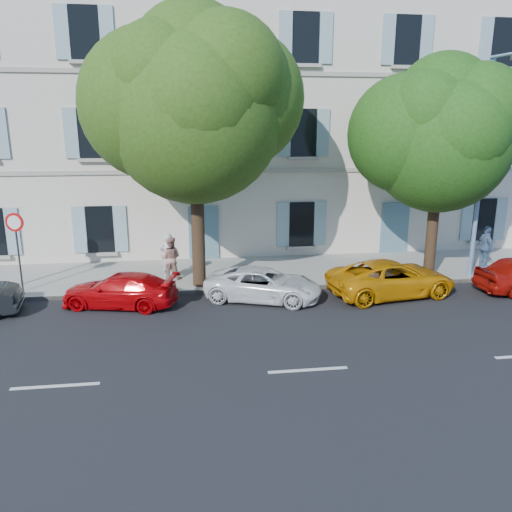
{
  "coord_description": "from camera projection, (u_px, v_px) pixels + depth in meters",
  "views": [
    {
      "loc": [
        -2.77,
        -14.97,
        5.82
      ],
      "look_at": [
        -0.49,
        2.0,
        1.4
      ],
      "focal_mm": 35.0,
      "sensor_mm": 36.0,
      "label": 1
    }
  ],
  "objects": [
    {
      "name": "road_sign",
      "position": [
        16.0,
        235.0,
        17.25
      ],
      "size": [
        0.65,
        0.19,
        2.84
      ],
      "color": "#383A3D",
      "rests_on": "sidewalk"
    },
    {
      "name": "kerb",
      "position": [
        268.0,
        288.0,
        18.34
      ],
      "size": [
        36.0,
        0.16,
        0.16
      ],
      "primitive_type": "cube",
      "color": "#9E998E",
      "rests_on": "ground"
    },
    {
      "name": "building",
      "position": [
        244.0,
        124.0,
        24.46
      ],
      "size": [
        28.0,
        7.0,
        12.0
      ],
      "primitive_type": "cube",
      "color": "beige",
      "rests_on": "ground"
    },
    {
      "name": "car_red_coupe",
      "position": [
        120.0,
        290.0,
        16.63
      ],
      "size": [
        4.1,
        2.46,
        1.11
      ],
      "primitive_type": "imported",
      "rotation": [
        0.0,
        0.0,
        4.46
      ],
      "color": "#BB0509",
      "rests_on": "ground"
    },
    {
      "name": "tree_right",
      "position": [
        440.0,
        142.0,
        18.4
      ],
      "size": [
        5.2,
        5.2,
        8.01
      ],
      "color": "#3A2819",
      "rests_on": "sidewalk"
    },
    {
      "name": "car_white_coupe",
      "position": [
        264.0,
        284.0,
        17.25
      ],
      "size": [
        4.39,
        3.07,
        1.11
      ],
      "primitive_type": "imported",
      "rotation": [
        0.0,
        0.0,
        1.23
      ],
      "color": "white",
      "rests_on": "ground"
    },
    {
      "name": "pedestrian_a",
      "position": [
        168.0,
        256.0,
        19.13
      ],
      "size": [
        0.69,
        0.48,
        1.79
      ],
      "primitive_type": "imported",
      "rotation": [
        0.0,
        0.0,
        3.06
      ],
      "color": "silver",
      "rests_on": "sidewalk"
    },
    {
      "name": "tree_left",
      "position": [
        195.0,
        115.0,
        16.98
      ],
      "size": [
        6.1,
        6.1,
        9.46
      ],
      "color": "#3A2819",
      "rests_on": "sidewalk"
    },
    {
      "name": "sidewalk",
      "position": [
        260.0,
        272.0,
        20.43
      ],
      "size": [
        36.0,
        4.5,
        0.15
      ],
      "primitive_type": "cube",
      "color": "#A09E96",
      "rests_on": "ground"
    },
    {
      "name": "ground",
      "position": [
        279.0,
        312.0,
        16.17
      ],
      "size": [
        90.0,
        90.0,
        0.0
      ],
      "primitive_type": "plane",
      "color": "black"
    },
    {
      "name": "car_yellow_supercar",
      "position": [
        392.0,
        278.0,
        17.69
      ],
      "size": [
        4.83,
        2.8,
        1.27
      ],
      "primitive_type": "imported",
      "rotation": [
        0.0,
        0.0,
        1.73
      ],
      "color": "orange",
      "rests_on": "ground"
    },
    {
      "name": "pedestrian_b",
      "position": [
        171.0,
        258.0,
        19.09
      ],
      "size": [
        0.91,
        0.77,
        1.65
      ],
      "primitive_type": "imported",
      "rotation": [
        0.0,
        0.0,
        2.94
      ],
      "color": "tan",
      "rests_on": "sidewalk"
    },
    {
      "name": "street_lamp",
      "position": [
        485.0,
        157.0,
        18.37
      ],
      "size": [
        0.31,
        1.74,
        8.13
      ],
      "color": "#7293BF",
      "rests_on": "sidewalk"
    },
    {
      "name": "pedestrian_c",
      "position": [
        486.0,
        247.0,
        20.61
      ],
      "size": [
        0.46,
        1.04,
        1.76
      ],
      "primitive_type": "imported",
      "rotation": [
        0.0,
        0.0,
        1.6
      ],
      "color": "slate",
      "rests_on": "sidewalk"
    }
  ]
}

